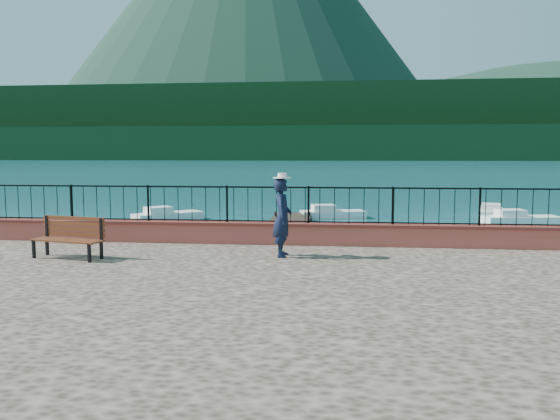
% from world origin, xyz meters
% --- Properties ---
extents(ground, '(2000.00, 2000.00, 0.00)m').
position_xyz_m(ground, '(0.00, 0.00, 0.00)').
color(ground, '#19596B').
rests_on(ground, ground).
extents(parapet, '(28.00, 0.46, 0.58)m').
position_xyz_m(parapet, '(0.00, 3.70, 1.49)').
color(parapet, '#C2464A').
rests_on(parapet, promenade).
extents(railing, '(27.00, 0.05, 0.95)m').
position_xyz_m(railing, '(0.00, 3.70, 2.25)').
color(railing, black).
rests_on(railing, parapet).
extents(dock, '(2.00, 16.00, 0.30)m').
position_xyz_m(dock, '(-2.00, 12.00, 0.15)').
color(dock, '#2D231C').
rests_on(dock, ground).
extents(far_forest, '(900.00, 60.00, 18.00)m').
position_xyz_m(far_forest, '(0.00, 300.00, 9.00)').
color(far_forest, black).
rests_on(far_forest, ground).
extents(foothills, '(900.00, 120.00, 44.00)m').
position_xyz_m(foothills, '(0.00, 360.00, 22.00)').
color(foothills, black).
rests_on(foothills, ground).
extents(volcano, '(560.00, 560.00, 380.00)m').
position_xyz_m(volcano, '(-120.00, 700.00, 190.00)').
color(volcano, '#142D23').
rests_on(volcano, ground).
extents(park_bench, '(1.80, 0.93, 0.95)m').
position_xyz_m(park_bench, '(-5.72, 1.17, 1.49)').
color(park_bench, black).
rests_on(park_bench, promenade).
extents(person, '(0.46, 0.69, 1.85)m').
position_xyz_m(person, '(-0.81, 1.97, 2.13)').
color(person, black).
rests_on(person, promenade).
extents(hat, '(0.44, 0.44, 0.12)m').
position_xyz_m(hat, '(-0.81, 1.97, 3.11)').
color(hat, white).
rests_on(hat, person).
extents(boat_0, '(4.39, 2.94, 0.80)m').
position_xyz_m(boat_0, '(-8.08, 11.33, 0.40)').
color(boat_0, silver).
rests_on(boat_0, ground).
extents(boat_1, '(3.45, 1.79, 0.80)m').
position_xyz_m(boat_1, '(6.34, 10.60, 0.40)').
color(boat_1, silver).
rests_on(boat_1, ground).
extents(boat_2, '(3.98, 1.91, 0.80)m').
position_xyz_m(boat_2, '(9.80, 18.29, 0.40)').
color(boat_2, white).
rests_on(boat_2, ground).
extents(boat_3, '(3.61, 3.54, 0.80)m').
position_xyz_m(boat_3, '(-8.78, 17.97, 0.40)').
color(boat_3, silver).
rests_on(boat_3, ground).
extents(boat_4, '(3.77, 2.15, 0.80)m').
position_xyz_m(boat_4, '(0.13, 19.91, 0.40)').
color(boat_4, silver).
rests_on(boat_4, ground).
extents(boat_5, '(2.18, 4.08, 0.80)m').
position_xyz_m(boat_5, '(9.24, 21.96, 0.40)').
color(boat_5, silver).
rests_on(boat_5, ground).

